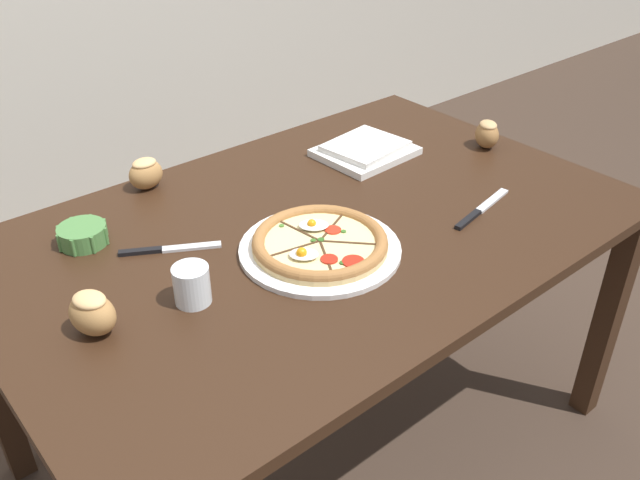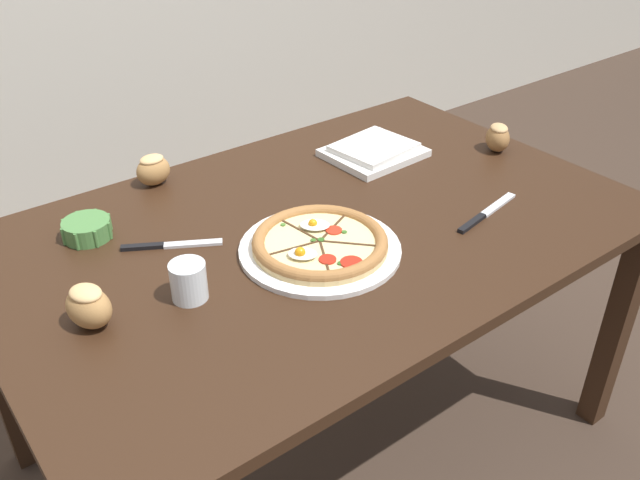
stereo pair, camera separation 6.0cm
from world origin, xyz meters
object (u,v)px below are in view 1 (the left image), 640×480
knife_main (482,209)px  water_glass (192,287)px  pizza (320,244)px  ramekin_bowl (83,234)px  knife_spare (169,249)px  bread_piece_mid (146,173)px  dining_table (316,253)px  bread_piece_near (92,313)px  napkin_folded (365,150)px  bread_piece_far (487,134)px

knife_main → water_glass: water_glass is taller
pizza → ramekin_bowl: size_ratio=3.10×
knife_main → knife_spare: (-0.67, 0.33, 0.00)m
pizza → water_glass: size_ratio=4.49×
bread_piece_mid → dining_table: bearing=-62.5°
bread_piece_near → ramekin_bowl: bearing=70.1°
knife_spare → ramekin_bowl: bearing=161.0°
bread_piece_mid → napkin_folded: bearing=-21.2°
napkin_folded → bread_piece_far: bread_piece_far is taller
water_glass → bread_piece_mid: bearing=72.0°
bread_piece_mid → knife_spare: (-0.11, -0.30, -0.04)m
bread_piece_mid → knife_spare: bread_piece_mid is taller
dining_table → knife_main: size_ratio=6.22×
bread_piece_far → water_glass: (-1.03, -0.09, -0.01)m
napkin_folded → water_glass: 0.78m
dining_table → bread_piece_near: bread_piece_near is taller
bread_piece_far → knife_spare: bread_piece_far is taller
bread_piece_mid → ramekin_bowl: bearing=-147.9°
pizza → napkin_folded: size_ratio=1.39×
bread_piece_near → pizza: bearing=-7.0°
knife_main → water_glass: size_ratio=3.03×
water_glass → bread_piece_near: bearing=168.9°
bread_piece_near → knife_main: bread_piece_near is taller
ramekin_bowl → napkin_folded: (0.80, -0.07, -0.01)m
pizza → knife_spare: bearing=139.3°
water_glass → knife_main: bearing=-10.8°
bread_piece_mid → bread_piece_near: bearing=-127.4°
knife_spare → water_glass: water_glass is taller
napkin_folded → knife_main: (0.00, -0.41, -0.01)m
bread_piece_mid → bread_piece_far: 0.96m
pizza → napkin_folded: 0.51m
dining_table → water_glass: (-0.38, -0.07, 0.12)m
pizza → bread_piece_far: 0.73m
bread_piece_far → knife_main: size_ratio=0.45×
napkin_folded → knife_spare: size_ratio=1.28×
bread_piece_near → knife_main: 0.94m
knife_spare → napkin_folded: bearing=36.5°
ramekin_bowl → bread_piece_mid: size_ratio=1.22×
bread_piece_near → knife_main: bearing=-10.9°
bread_piece_near → water_glass: 0.19m
pizza → knife_spare: pizza is taller
pizza → water_glass: (-0.31, 0.02, 0.02)m
ramekin_bowl → bread_piece_far: size_ratio=1.06×
ramekin_bowl → napkin_folded: ramekin_bowl is taller
dining_table → bread_piece_mid: (-0.22, 0.42, 0.13)m
bread_piece_mid → bread_piece_far: bearing=-24.8°
dining_table → napkin_folded: napkin_folded is taller
bread_piece_near → bread_piece_mid: (0.35, 0.46, -0.00)m
pizza → bread_piece_near: (-0.50, 0.06, 0.03)m
dining_table → bread_piece_far: (0.65, 0.02, 0.12)m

